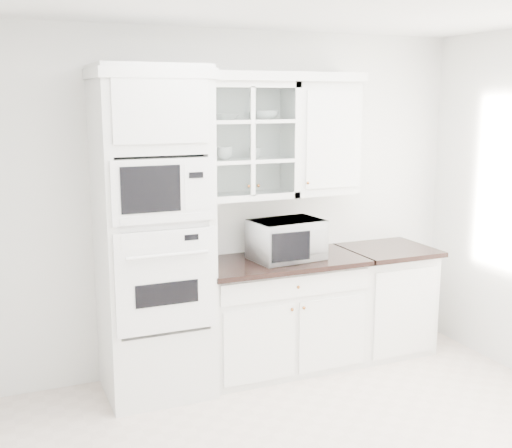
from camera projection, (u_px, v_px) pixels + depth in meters
name	position (u px, v px, depth m)	size (l,w,h in m)	color
room_shell	(311.00, 164.00, 3.91)	(4.00, 3.50, 2.70)	white
oven_column	(153.00, 235.00, 4.62)	(0.76, 0.68, 2.40)	white
base_cabinet_run	(280.00, 313.00, 5.19)	(1.32, 0.67, 0.92)	white
extra_base_cabinet	(384.00, 298.00, 5.57)	(0.72, 0.67, 0.92)	white
upper_cabinet_glass	(244.00, 141.00, 4.95)	(0.80, 0.33, 0.90)	white
upper_cabinet_solid	(321.00, 139.00, 5.21)	(0.55, 0.33, 0.90)	white
crown_molding	(232.00, 76.00, 4.79)	(2.14, 0.38, 0.07)	white
countertop_microwave	(285.00, 239.00, 5.06)	(0.54, 0.45, 0.32)	white
bowl_a	(224.00, 117.00, 4.87)	(0.20, 0.20, 0.05)	white
bowl_b	(265.00, 115.00, 4.99)	(0.21, 0.21, 0.07)	white
cup_a	(224.00, 153.00, 4.91)	(0.12, 0.12, 0.10)	white
cup_b	(255.00, 153.00, 5.01)	(0.09, 0.09, 0.09)	white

